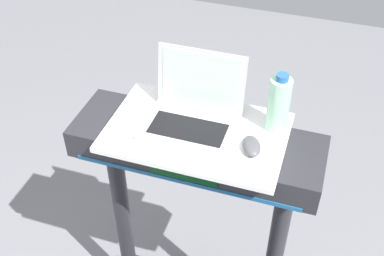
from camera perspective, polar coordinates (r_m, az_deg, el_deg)
desk_board at (r=1.69m, az=0.53°, el=-0.51°), size 0.62×0.40×0.02m
laptop at (r=1.68m, az=0.15°, el=1.93°), size 0.32×0.26×0.24m
computer_mouse at (r=1.61m, az=7.02°, el=-2.11°), size 0.09×0.12×0.03m
water_bottle at (r=1.65m, az=10.17°, el=2.79°), size 0.07×0.07×0.22m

